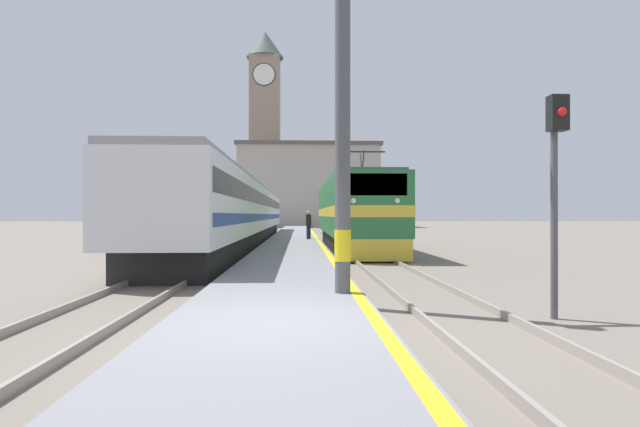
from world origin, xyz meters
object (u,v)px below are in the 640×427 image
object	(u,v)px
passenger_train	(244,212)
signal_post	(556,169)
person_on_platform	(309,224)
locomotive_train	(353,214)
catenary_mast	(345,103)
clock_tower	(265,122)

from	to	relation	value
passenger_train	signal_post	size ratio (longest dim) A/B	10.51
passenger_train	person_on_platform	xyz separation A→B (m)	(4.09, -1.08, -0.76)
locomotive_train	signal_post	world-z (taller)	locomotive_train
locomotive_train	catenary_mast	xyz separation A→B (m)	(-1.86, -16.11, 2.06)
catenary_mast	signal_post	xyz separation A→B (m)	(3.48, -1.18, -1.35)
person_on_platform	passenger_train	bearing A→B (deg)	165.19
locomotive_train	clock_tower	bearing A→B (deg)	98.49
person_on_platform	locomotive_train	bearing A→B (deg)	-66.25
locomotive_train	catenary_mast	distance (m)	16.35
passenger_train	catenary_mast	bearing A→B (deg)	-78.73
passenger_train	catenary_mast	size ratio (longest dim) A/B	5.40
passenger_train	catenary_mast	xyz separation A→B (m)	(4.42, -22.18, 1.95)
catenary_mast	clock_tower	distance (m)	74.16
passenger_train	person_on_platform	size ratio (longest dim) A/B	23.21
passenger_train	signal_post	world-z (taller)	signal_post
locomotive_train	person_on_platform	size ratio (longest dim) A/B	9.04
locomotive_train	signal_post	bearing A→B (deg)	-84.64
person_on_platform	clock_tower	size ratio (longest dim) A/B	0.05
clock_tower	passenger_train	bearing A→B (deg)	-87.55
locomotive_train	person_on_platform	xyz separation A→B (m)	(-2.19, 4.98, -0.65)
locomotive_train	clock_tower	distance (m)	59.18
passenger_train	clock_tower	size ratio (longest dim) A/B	1.25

